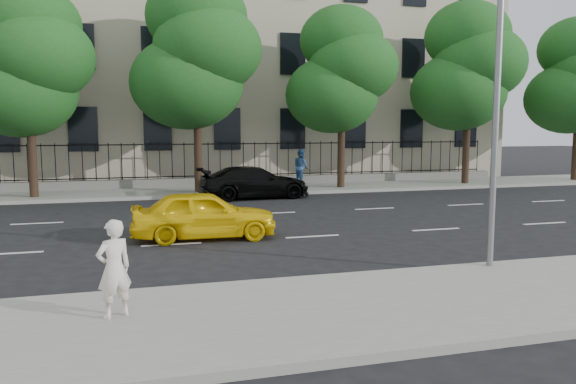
% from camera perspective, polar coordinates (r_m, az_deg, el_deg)
% --- Properties ---
extents(ground, '(120.00, 120.00, 0.00)m').
position_cam_1_polar(ground, '(13.97, 5.71, -6.47)').
color(ground, black).
rests_on(ground, ground).
extents(near_sidewalk, '(60.00, 4.00, 0.15)m').
position_cam_1_polar(near_sidewalk, '(10.46, 13.88, -10.79)').
color(near_sidewalk, gray).
rests_on(near_sidewalk, ground).
extents(far_sidewalk, '(60.00, 4.00, 0.15)m').
position_cam_1_polar(far_sidewalk, '(27.29, -5.07, 0.21)').
color(far_sidewalk, gray).
rests_on(far_sidewalk, ground).
extents(lane_markings, '(49.60, 4.62, 0.01)m').
position_cam_1_polar(lane_markings, '(18.38, 0.29, -3.20)').
color(lane_markings, silver).
rests_on(lane_markings, ground).
extents(masonry_building, '(34.60, 12.11, 18.50)m').
position_cam_1_polar(masonry_building, '(36.41, -7.95, 15.95)').
color(masonry_building, '#B9AF93').
rests_on(masonry_building, ground).
extents(iron_fence, '(30.00, 0.50, 2.20)m').
position_cam_1_polar(iron_fence, '(28.89, -5.71, 1.71)').
color(iron_fence, slate).
rests_on(iron_fence, far_sidewalk).
extents(street_light, '(0.25, 3.32, 8.05)m').
position_cam_1_polar(street_light, '(13.35, 19.30, 14.82)').
color(street_light, slate).
rests_on(street_light, near_sidewalk).
extents(tree_b, '(5.53, 5.12, 8.97)m').
position_cam_1_polar(tree_b, '(26.44, -24.84, 11.93)').
color(tree_b, '#382619').
rests_on(tree_b, far_sidewalk).
extents(tree_c, '(5.89, 5.50, 9.80)m').
position_cam_1_polar(tree_c, '(26.38, -9.27, 13.72)').
color(tree_c, '#382619').
rests_on(tree_c, far_sidewalk).
extents(tree_d, '(5.34, 4.94, 8.84)m').
position_cam_1_polar(tree_d, '(28.00, 5.47, 12.19)').
color(tree_d, '#382619').
rests_on(tree_d, far_sidewalk).
extents(tree_e, '(5.71, 5.31, 9.46)m').
position_cam_1_polar(tree_e, '(31.23, 17.82, 12.00)').
color(tree_e, '#382619').
rests_on(tree_e, far_sidewalk).
extents(yellow_taxi, '(4.11, 1.77, 1.38)m').
position_cam_1_polar(yellow_taxi, '(16.01, -8.53, -2.29)').
color(yellow_taxi, yellow).
rests_on(yellow_taxi, ground).
extents(black_sedan, '(4.96, 2.25, 1.41)m').
position_cam_1_polar(black_sedan, '(24.63, -3.42, 0.99)').
color(black_sedan, black).
rests_on(black_sedan, ground).
extents(woman_near, '(0.69, 0.60, 1.58)m').
position_cam_1_polar(woman_near, '(9.38, -17.26, -7.45)').
color(woman_near, white).
rests_on(woman_near, near_sidewalk).
extents(pedestrian_far, '(0.90, 1.04, 1.83)m').
position_cam_1_polar(pedestrian_far, '(28.90, 1.34, 2.58)').
color(pedestrian_far, navy).
rests_on(pedestrian_far, far_sidewalk).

